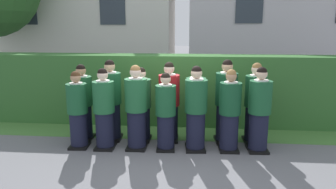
{
  "coord_description": "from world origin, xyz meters",
  "views": [
    {
      "loc": [
        0.57,
        -6.11,
        2.44
      ],
      "look_at": [
        0.0,
        0.24,
        1.05
      ],
      "focal_mm": 35.05,
      "sensor_mm": 36.0,
      "label": 1
    }
  ],
  "objects_px": {
    "student_rear_row_1": "(111,102)",
    "student_rear_row_2": "(142,106)",
    "student_front_row_2": "(136,109)",
    "student_front_row_3": "(166,114)",
    "student_front_row_6": "(259,112)",
    "student_front_row_5": "(230,113)",
    "student_rear_row_5": "(226,103)",
    "student_rear_row_4": "(196,106)",
    "student_front_row_4": "(196,111)",
    "student_rear_row_0": "(83,104)",
    "student_front_row_1": "(104,111)",
    "student_rear_row_6": "(255,105)",
    "student_front_row_0": "(78,112)",
    "student_in_red_blazer": "(169,104)"
  },
  "relations": [
    {
      "from": "student_front_row_3",
      "to": "student_rear_row_0",
      "type": "distance_m",
      "value": 1.86
    },
    {
      "from": "student_front_row_1",
      "to": "student_rear_row_0",
      "type": "height_order",
      "value": "student_rear_row_0"
    },
    {
      "from": "student_front_row_1",
      "to": "student_front_row_5",
      "type": "bearing_deg",
      "value": 2.32
    },
    {
      "from": "student_front_row_3",
      "to": "student_rear_row_1",
      "type": "distance_m",
      "value": 1.3
    },
    {
      "from": "student_front_row_0",
      "to": "student_front_row_3",
      "type": "relative_size",
      "value": 1.01
    },
    {
      "from": "student_rear_row_0",
      "to": "student_rear_row_4",
      "type": "relative_size",
      "value": 1.01
    },
    {
      "from": "student_front_row_1",
      "to": "student_front_row_3",
      "type": "distance_m",
      "value": 1.21
    },
    {
      "from": "student_rear_row_5",
      "to": "student_front_row_2",
      "type": "bearing_deg",
      "value": -163.24
    },
    {
      "from": "student_front_row_5",
      "to": "student_rear_row_1",
      "type": "height_order",
      "value": "student_rear_row_1"
    },
    {
      "from": "student_rear_row_1",
      "to": "student_front_row_5",
      "type": "bearing_deg",
      "value": -9.63
    },
    {
      "from": "student_front_row_3",
      "to": "student_front_row_4",
      "type": "relative_size",
      "value": 0.92
    },
    {
      "from": "student_front_row_3",
      "to": "student_front_row_5",
      "type": "bearing_deg",
      "value": 2.77
    },
    {
      "from": "student_rear_row_2",
      "to": "student_rear_row_4",
      "type": "relative_size",
      "value": 0.98
    },
    {
      "from": "student_front_row_2",
      "to": "student_rear_row_5",
      "type": "bearing_deg",
      "value": 16.76
    },
    {
      "from": "student_rear_row_1",
      "to": "student_in_red_blazer",
      "type": "distance_m",
      "value": 1.22
    },
    {
      "from": "student_rear_row_2",
      "to": "student_front_row_6",
      "type": "bearing_deg",
      "value": -9.33
    },
    {
      "from": "student_rear_row_4",
      "to": "student_rear_row_6",
      "type": "bearing_deg",
      "value": 1.42
    },
    {
      "from": "student_rear_row_6",
      "to": "student_front_row_1",
      "type": "bearing_deg",
      "value": -168.3
    },
    {
      "from": "student_front_row_4",
      "to": "student_rear_row_0",
      "type": "xyz_separation_m",
      "value": [
        -2.39,
        0.4,
        -0.02
      ]
    },
    {
      "from": "student_front_row_0",
      "to": "student_rear_row_5",
      "type": "distance_m",
      "value": 3.0
    },
    {
      "from": "student_front_row_4",
      "to": "student_front_row_5",
      "type": "height_order",
      "value": "student_front_row_4"
    },
    {
      "from": "student_front_row_2",
      "to": "student_rear_row_2",
      "type": "height_order",
      "value": "student_front_row_2"
    },
    {
      "from": "student_front_row_0",
      "to": "student_rear_row_2",
      "type": "relative_size",
      "value": 0.99
    },
    {
      "from": "student_front_row_3",
      "to": "student_front_row_6",
      "type": "distance_m",
      "value": 1.8
    },
    {
      "from": "student_front_row_2",
      "to": "student_front_row_6",
      "type": "distance_m",
      "value": 2.37
    },
    {
      "from": "student_rear_row_1",
      "to": "student_rear_row_2",
      "type": "height_order",
      "value": "student_rear_row_1"
    },
    {
      "from": "student_rear_row_1",
      "to": "student_front_row_6",
      "type": "bearing_deg",
      "value": -7.31
    },
    {
      "from": "student_front_row_1",
      "to": "student_front_row_2",
      "type": "distance_m",
      "value": 0.63
    },
    {
      "from": "student_front_row_0",
      "to": "student_rear_row_0",
      "type": "bearing_deg",
      "value": 97.47
    },
    {
      "from": "student_rear_row_6",
      "to": "student_rear_row_0",
      "type": "bearing_deg",
      "value": -177.68
    },
    {
      "from": "student_rear_row_5",
      "to": "student_front_row_6",
      "type": "bearing_deg",
      "value": -37.39
    },
    {
      "from": "student_front_row_1",
      "to": "student_rear_row_2",
      "type": "relative_size",
      "value": 1.03
    },
    {
      "from": "student_front_row_6",
      "to": "student_rear_row_6",
      "type": "distance_m",
      "value": 0.49
    },
    {
      "from": "student_front_row_4",
      "to": "student_rear_row_4",
      "type": "distance_m",
      "value": 0.51
    },
    {
      "from": "student_front_row_2",
      "to": "student_rear_row_1",
      "type": "height_order",
      "value": "student_rear_row_1"
    },
    {
      "from": "student_front_row_3",
      "to": "student_rear_row_0",
      "type": "height_order",
      "value": "student_rear_row_0"
    },
    {
      "from": "student_front_row_0",
      "to": "student_rear_row_2",
      "type": "xyz_separation_m",
      "value": [
        1.19,
        0.51,
        0.01
      ]
    },
    {
      "from": "student_in_red_blazer",
      "to": "student_rear_row_4",
      "type": "xyz_separation_m",
      "value": [
        0.56,
        0.04,
        -0.04
      ]
    },
    {
      "from": "student_front_row_2",
      "to": "student_rear_row_0",
      "type": "height_order",
      "value": "student_front_row_2"
    },
    {
      "from": "student_rear_row_2",
      "to": "student_rear_row_5",
      "type": "distance_m",
      "value": 1.75
    },
    {
      "from": "student_rear_row_5",
      "to": "student_rear_row_4",
      "type": "bearing_deg",
      "value": 179.44
    },
    {
      "from": "student_rear_row_4",
      "to": "student_rear_row_6",
      "type": "relative_size",
      "value": 0.96
    },
    {
      "from": "student_front_row_1",
      "to": "student_front_row_6",
      "type": "distance_m",
      "value": 3.01
    },
    {
      "from": "student_rear_row_4",
      "to": "student_rear_row_6",
      "type": "xyz_separation_m",
      "value": [
        1.21,
        0.03,
        0.03
      ]
    },
    {
      "from": "student_rear_row_2",
      "to": "student_front_row_3",
      "type": "bearing_deg",
      "value": -40.64
    },
    {
      "from": "student_front_row_6",
      "to": "student_rear_row_4",
      "type": "height_order",
      "value": "student_front_row_6"
    },
    {
      "from": "student_front_row_4",
      "to": "student_front_row_1",
      "type": "bearing_deg",
      "value": -177.53
    },
    {
      "from": "student_front_row_1",
      "to": "student_front_row_5",
      "type": "xyz_separation_m",
      "value": [
        2.44,
        0.1,
        -0.0
      ]
    },
    {
      "from": "student_front_row_4",
      "to": "student_in_red_blazer",
      "type": "distance_m",
      "value": 0.74
    },
    {
      "from": "student_front_row_4",
      "to": "student_front_row_3",
      "type": "bearing_deg",
      "value": -176.25
    }
  ]
}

